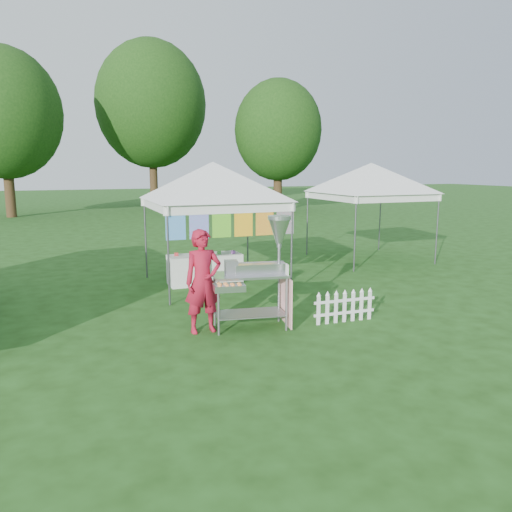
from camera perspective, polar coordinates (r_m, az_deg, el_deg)
name	(u,v)px	position (r m, az deg, el deg)	size (l,w,h in m)	color
ground	(270,326)	(9.25, 1.65, -7.98)	(120.00, 120.00, 0.00)	#1E4012
canopy_main	(213,162)	(12.08, -4.96, 10.63)	(4.24, 4.24, 3.45)	#59595E
canopy_right	(371,163)	(15.87, 13.06, 10.30)	(4.24, 4.24, 3.45)	#59595E
tree_left	(3,113)	(32.30, -26.95, 14.34)	(6.40, 6.40, 9.53)	#3B2515
tree_mid	(151,105)	(36.90, -11.91, 16.58)	(7.60, 7.60, 11.52)	#3B2515
tree_right	(278,130)	(33.04, 2.55, 14.15)	(5.60, 5.60, 8.42)	#3B2515
donut_cart	(262,263)	(8.87, 0.67, -0.83)	(1.58, 0.98, 2.02)	gray
vendor	(203,281)	(8.75, -6.07, -2.90)	(0.67, 0.44, 1.83)	maroon
picket_fence	(345,307)	(9.53, 10.08, -5.79)	(1.26, 0.08, 0.56)	white
display_table	(205,269)	(12.53, -5.86, -1.48)	(1.80, 0.70, 0.73)	white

